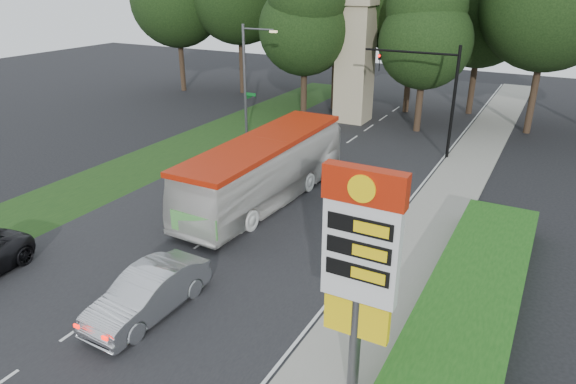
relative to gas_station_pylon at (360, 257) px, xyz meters
The scene contains 13 objects.
ground 10.41m from the gas_station_pylon, 167.77° to the right, with size 120.00×120.00×0.00m, color black.
road_surface 14.30m from the gas_station_pylon, 132.60° to the left, with size 14.00×80.00×0.02m, color black.
sidewalk_right 10.95m from the gas_station_pylon, 94.00° to the left, with size 3.00×80.00×0.12m, color gray.
grass_verge_left 25.01m from the gas_station_pylon, 139.44° to the left, with size 5.00×50.00×0.02m, color #193814.
hedge 7.49m from the gas_station_pylon, 69.05° to the left, with size 3.00×14.00×1.20m, color #194D14.
gas_station_pylon is the anchor object (origin of this frame).
traffic_signal_mast 22.29m from the gas_station_pylon, 99.09° to the left, with size 6.10×0.35×7.20m.
streetlight_signs 25.74m from the gas_station_pylon, 128.96° to the left, with size 2.75×0.98×8.00m.
monument 30.17m from the gas_station_pylon, 111.80° to the left, with size 3.00×3.00×10.05m.
tree_monument_left 31.28m from the gas_station_pylon, 119.37° to the left, with size 7.28×7.28×14.30m.
tree_monument_right 28.32m from the gas_station_pylon, 101.71° to the left, with size 6.72×6.72×13.20m.
transit_bus 14.15m from the gas_station_pylon, 130.96° to the left, with size 2.86×12.21×3.40m, color silver.
sedan_silver 8.51m from the gas_station_pylon, behind, with size 1.74×4.98×1.64m, color #ADAFB5.
Camera 1 is at (12.97, -8.83, 11.01)m, focal length 32.00 mm.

